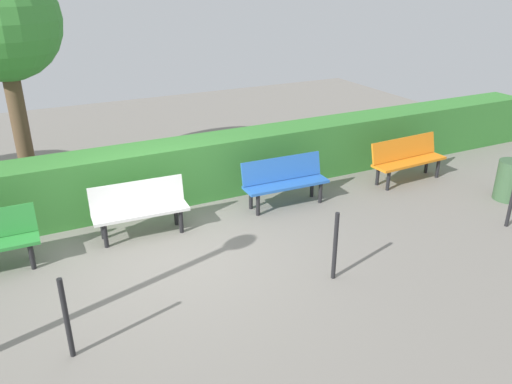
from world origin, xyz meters
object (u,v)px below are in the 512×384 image
object	(u,v)px
bench_orange	(407,157)
bench_blue	(284,179)
bench_white	(140,206)
tree_near	(1,24)
trash_bin	(510,180)

from	to	relation	value
bench_orange	bench_blue	distance (m)	2.77
bench_orange	bench_white	distance (m)	5.39
bench_orange	bench_blue	world-z (taller)	same
bench_white	bench_orange	bearing A→B (deg)	-178.71
bench_white	tree_near	world-z (taller)	tree_near
tree_near	trash_bin	world-z (taller)	tree_near
bench_blue	bench_white	world-z (taller)	bench_white
bench_blue	tree_near	bearing A→B (deg)	-32.12
bench_orange	trash_bin	bearing A→B (deg)	120.64
bench_orange	bench_white	bearing A→B (deg)	-4.18
bench_orange	tree_near	world-z (taller)	tree_near
trash_bin	bench_blue	bearing A→B (deg)	-23.59
bench_orange	tree_near	distance (m)	7.84
tree_near	bench_white	bearing A→B (deg)	118.25
bench_white	trash_bin	bearing A→B (deg)	167.75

